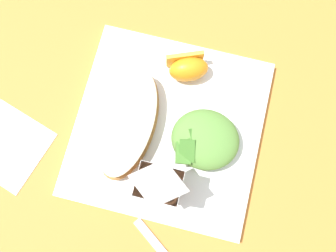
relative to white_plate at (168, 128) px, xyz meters
The scene contains 7 objects.
ground 0.01m from the white_plate, ahead, with size 3.00×3.00×0.00m, color #C67A33.
white_plate is the anchor object (origin of this frame).
cheesy_pizza_bread 0.06m from the white_plate, 12.39° to the left, with size 0.09×0.17×0.04m.
green_salad_pile 0.06m from the white_plate, behind, with size 0.10×0.09×0.04m.
milk_carton 0.11m from the white_plate, 96.53° to the left, with size 0.06×0.04×0.11m.
orange_wedge_front 0.10m from the white_plate, 95.48° to the right, with size 0.07×0.06×0.04m.
paper_napkin 0.25m from the white_plate, 20.21° to the left, with size 0.11×0.11×0.00m, color white.
Camera 1 is at (-0.02, 0.10, 0.53)m, focal length 36.87 mm.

